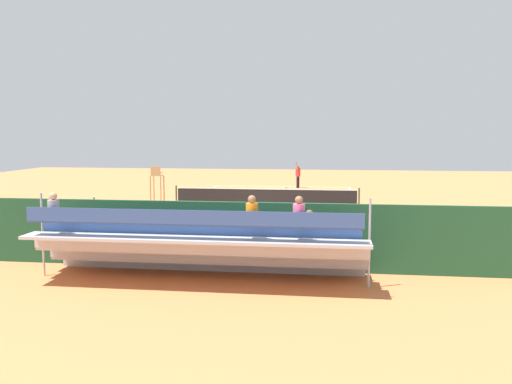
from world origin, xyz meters
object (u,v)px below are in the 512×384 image
Objects in this scene: equipment_bag at (239,258)px; tennis_racket at (283,188)px; umpire_chair at (157,181)px; tennis_player at (298,174)px; bleacher_stand at (206,246)px; line_judge at (89,225)px; tennis_net at (266,197)px; courtside_bench at (293,247)px; tennis_ball_near at (284,189)px.

equipment_bag reaches higher than tennis_racket.
equipment_bag is at bearing 117.55° from umpire_chair.
tennis_player is at bearing -91.18° from equipment_bag.
bleacher_stand reaches higher than line_judge.
bleacher_stand reaches higher than tennis_net.
courtside_bench is 1.69m from equipment_bag.
tennis_player is 1.00× the size of line_judge.
umpire_chair reaches higher than tennis_ball_near.
tennis_player is 1.48m from tennis_racket.
tennis_player is at bearing -92.45° from bleacher_stand.
line_judge is (6.75, -0.44, 0.46)m from courtside_bench.
umpire_chair is 1.19× the size of courtside_bench.
umpire_chair is at bearing 53.81° from tennis_player.
tennis_ball_near is (-6.51, -9.24, -1.28)m from umpire_chair.
bleacher_stand is 4.23× the size of umpire_chair.
tennis_net is at bearing 83.05° from tennis_player.
umpire_chair is 11.81m from tennis_racket.
tennis_ball_near is (-0.31, -9.16, -0.47)m from tennis_net.
bleacher_stand reaches higher than equipment_bag.
equipment_bag is at bearing -107.28° from bleacher_stand.
equipment_bag is 0.47× the size of tennis_player.
tennis_racket is (0.57, -23.17, -0.16)m from equipment_bag.
bleacher_stand reaches higher than tennis_ball_near.
equipment_bag is at bearing 88.82° from tennis_player.
bleacher_stand is 4.70× the size of tennis_player.
tennis_player is at bearing -87.15° from courtside_bench.
tennis_player is at bearing -164.38° from tennis_racket.
bleacher_stand is at bearing 112.56° from umpire_chair.
umpire_chair is 32.42× the size of tennis_ball_near.
line_judge is (-1.84, 12.75, -0.30)m from umpire_chair.
bleacher_stand is at bearing 150.82° from line_judge.
tennis_net is 10.16m from tennis_player.
bleacher_stand is 3.09m from courtside_bench.
tennis_racket is at bearing -90.08° from bleacher_stand.
tennis_net is 13.49m from courtside_bench.
courtside_bench is at bearing 95.30° from tennis_ball_near.
bleacher_stand is 25.44m from tennis_player.
umpire_chair is 3.84× the size of tennis_racket.
umpire_chair is 1.11× the size of tennis_player.
tennis_net is 6.25m from umpire_chair.
tennis_net is at bearing -108.76° from line_judge.
line_judge is (4.67, 21.99, 0.98)m from tennis_ball_near.
courtside_bench is (-2.39, 13.27, 0.06)m from tennis_net.
courtside_bench reaches higher than tennis_racket.
equipment_bag is 5.20m from line_judge.
umpire_chair is at bearing -67.44° from bleacher_stand.
tennis_net is 5.72× the size of courtside_bench.
umpire_chair is 15.76m from courtside_bench.
tennis_ball_near is at bearing -91.94° from tennis_net.
tennis_net reaches higher than courtside_bench.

